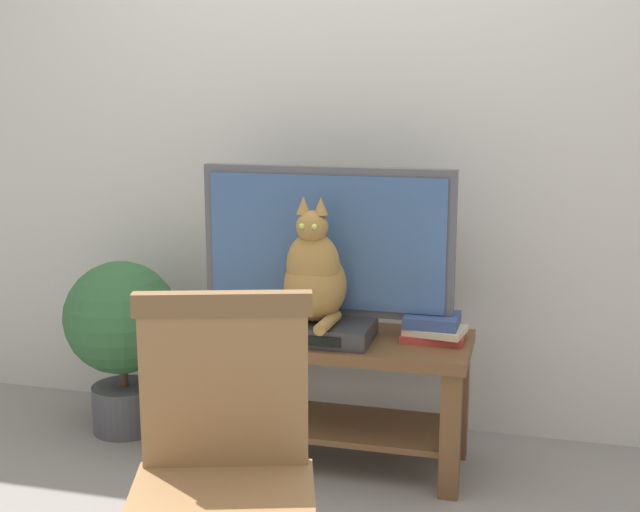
% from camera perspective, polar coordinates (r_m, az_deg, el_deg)
% --- Properties ---
extents(back_wall, '(7.00, 0.12, 2.80)m').
position_cam_1_polar(back_wall, '(3.56, 1.82, 10.75)').
color(back_wall, beige).
rests_on(back_wall, ground).
extents(tv_stand, '(1.12, 0.44, 0.52)m').
position_cam_1_polar(tv_stand, '(3.26, 0.22, -8.00)').
color(tv_stand, brown).
rests_on(tv_stand, ground).
extents(tv, '(0.97, 0.20, 0.64)m').
position_cam_1_polar(tv, '(3.18, 0.48, 0.64)').
color(tv, '#4C4C51').
rests_on(tv, tv_stand).
extents(media_box, '(0.43, 0.27, 0.07)m').
position_cam_1_polar(media_box, '(3.15, -0.32, -5.04)').
color(media_box, '#2D2D30').
rests_on(media_box, tv_stand).
extents(cat, '(0.23, 0.31, 0.47)m').
position_cam_1_polar(cat, '(3.08, -0.37, -1.31)').
color(cat, olive).
rests_on(cat, media_box).
extents(wooden_chair, '(0.56, 0.56, 0.94)m').
position_cam_1_polar(wooden_chair, '(2.13, -6.65, -13.63)').
color(wooden_chair, olive).
rests_on(wooden_chair, ground).
extents(book_stack, '(0.24, 0.20, 0.10)m').
position_cam_1_polar(book_stack, '(3.17, 7.69, -4.84)').
color(book_stack, '#B2332D').
rests_on(book_stack, tv_stand).
extents(potted_plant, '(0.47, 0.47, 0.73)m').
position_cam_1_polar(potted_plant, '(3.62, -13.34, -4.89)').
color(potted_plant, '#47474C').
rests_on(potted_plant, ground).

